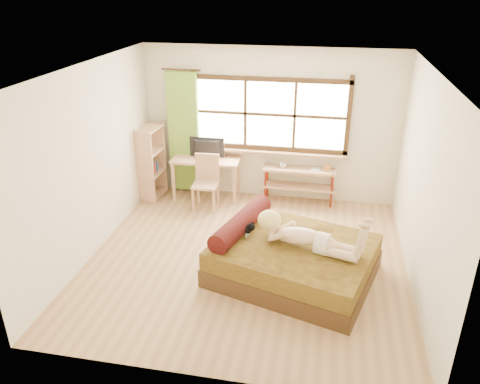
% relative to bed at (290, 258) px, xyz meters
% --- Properties ---
extents(floor, '(4.50, 4.50, 0.00)m').
position_rel_bed_xyz_m(floor, '(-0.64, 0.28, -0.28)').
color(floor, '#9E754C').
rests_on(floor, ground).
extents(ceiling, '(4.50, 4.50, 0.00)m').
position_rel_bed_xyz_m(ceiling, '(-0.64, 0.28, 2.42)').
color(ceiling, white).
rests_on(ceiling, wall_back).
extents(wall_back, '(4.50, 0.00, 4.50)m').
position_rel_bed_xyz_m(wall_back, '(-0.64, 2.53, 1.07)').
color(wall_back, silver).
rests_on(wall_back, floor).
extents(wall_front, '(4.50, 0.00, 4.50)m').
position_rel_bed_xyz_m(wall_front, '(-0.64, -1.97, 1.07)').
color(wall_front, silver).
rests_on(wall_front, floor).
extents(wall_left, '(0.00, 4.50, 4.50)m').
position_rel_bed_xyz_m(wall_left, '(-2.89, 0.28, 1.07)').
color(wall_left, silver).
rests_on(wall_left, floor).
extents(wall_right, '(0.00, 4.50, 4.50)m').
position_rel_bed_xyz_m(wall_right, '(1.61, 0.28, 1.07)').
color(wall_right, silver).
rests_on(wall_right, floor).
extents(window, '(2.80, 0.16, 1.46)m').
position_rel_bed_xyz_m(window, '(-0.64, 2.50, 1.23)').
color(window, '#FFEDBF').
rests_on(window, wall_back).
extents(curtain, '(0.55, 0.10, 2.20)m').
position_rel_bed_xyz_m(curtain, '(-2.19, 2.41, 0.87)').
color(curtain, '#4A8825').
rests_on(curtain, wall_back).
extents(bed, '(2.41, 2.13, 0.77)m').
position_rel_bed_xyz_m(bed, '(0.00, 0.00, 0.00)').
color(bed, '#381E10').
rests_on(bed, floor).
extents(woman, '(1.48, 0.79, 0.61)m').
position_rel_bed_xyz_m(woman, '(0.20, -0.06, 0.54)').
color(woman, '#DEB48F').
rests_on(woman, bed).
extents(kitten, '(0.33, 0.20, 0.24)m').
position_rel_bed_xyz_m(kitten, '(-0.67, 0.09, 0.35)').
color(kitten, black).
rests_on(kitten, bed).
extents(desk, '(1.23, 0.60, 0.76)m').
position_rel_bed_xyz_m(desk, '(-1.74, 2.23, 0.38)').
color(desk, tan).
rests_on(desk, floor).
extents(monitor, '(0.63, 0.10, 0.36)m').
position_rel_bed_xyz_m(monitor, '(-1.74, 2.28, 0.66)').
color(monitor, black).
rests_on(monitor, desk).
extents(chair, '(0.44, 0.44, 0.95)m').
position_rel_bed_xyz_m(chair, '(-1.65, 1.87, 0.25)').
color(chair, tan).
rests_on(chair, floor).
extents(pipe_shelf, '(1.28, 0.33, 0.73)m').
position_rel_bed_xyz_m(pipe_shelf, '(-0.05, 2.35, 0.20)').
color(pipe_shelf, tan).
rests_on(pipe_shelf, floor).
extents(cup, '(0.12, 0.12, 0.10)m').
position_rel_bed_xyz_m(cup, '(-0.37, 2.35, 0.41)').
color(cup, gray).
rests_on(cup, pipe_shelf).
extents(book, '(0.15, 0.20, 0.02)m').
position_rel_bed_xyz_m(book, '(0.13, 2.35, 0.37)').
color(book, gray).
rests_on(book, pipe_shelf).
extents(bookshelf, '(0.37, 0.60, 1.34)m').
position_rel_bed_xyz_m(bookshelf, '(-2.72, 2.06, 0.41)').
color(bookshelf, tan).
rests_on(bookshelf, floor).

